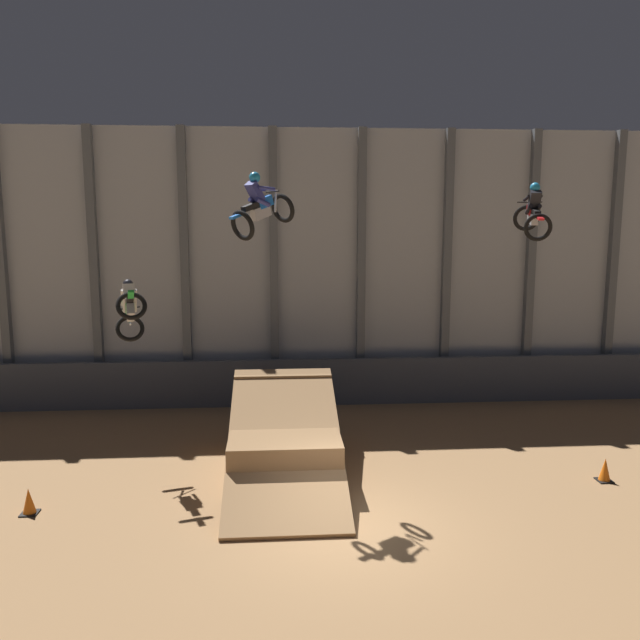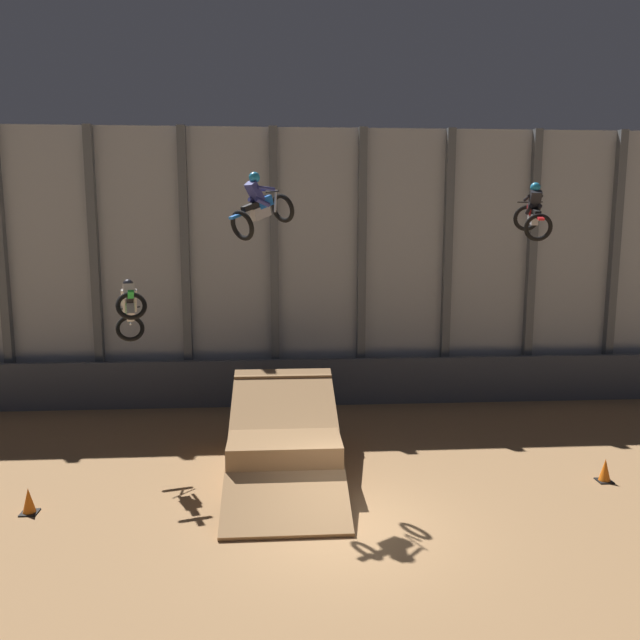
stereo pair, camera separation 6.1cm
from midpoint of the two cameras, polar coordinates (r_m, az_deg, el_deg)
name	(u,v)px [view 2 (the right image)]	position (r m, az deg, el deg)	size (l,w,h in m)	color
ground_plane	(348,528)	(13.67, 2.74, -18.44)	(60.00, 60.00, 0.00)	#9E754C
arena_back_wall	(318,267)	(21.90, -0.11, 4.84)	(32.00, 0.40, 9.48)	#ADB2B7
lower_barrier	(319,382)	(21.76, 0.03, -5.68)	(31.36, 0.20, 1.63)	#474C56
dirt_ramp	(284,438)	(16.54, -3.20, -10.71)	(2.74, 5.92, 2.22)	#966F48
rider_bike_left_air	(130,309)	(16.35, -16.87, 0.97)	(1.16, 1.80, 1.68)	black
rider_bike_center_air	(260,208)	(15.10, -5.35, 10.20)	(1.69, 1.69, 1.64)	black
rider_bike_right_air	(533,214)	(17.99, 19.00, 9.13)	(0.99, 1.87, 1.58)	black
traffic_cone_near_ramp	(605,471)	(17.17, 24.71, -12.39)	(0.36, 0.36, 0.58)	black
traffic_cone_arena_edge	(29,501)	(15.47, -24.98, -14.78)	(0.36, 0.36, 0.58)	black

